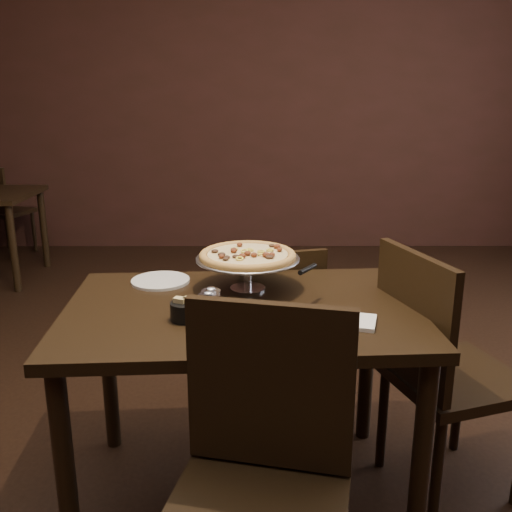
{
  "coord_description": "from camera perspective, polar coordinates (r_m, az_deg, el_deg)",
  "views": [
    {
      "loc": [
        0.13,
        -1.96,
        1.48
      ],
      "look_at": [
        0.13,
        -0.06,
        0.93
      ],
      "focal_mm": 40.0,
      "sensor_mm": 36.0,
      "label": 1
    }
  ],
  "objects": [
    {
      "name": "room",
      "position": [
        1.98,
        -2.11,
        14.01
      ],
      "size": [
        6.04,
        7.04,
        2.84
      ],
      "color": "black",
      "rests_on": "ground"
    },
    {
      "name": "dining_table",
      "position": [
        2.02,
        -1.43,
        -7.69
      ],
      "size": [
        1.26,
        0.88,
        0.76
      ],
      "rotation": [
        0.0,
        0.0,
        0.06
      ],
      "color": "black",
      "rests_on": "ground"
    },
    {
      "name": "pizza_stand",
      "position": [
        2.1,
        -0.84,
        -0.01
      ],
      "size": [
        0.39,
        0.39,
        0.16
      ],
      "color": "silver",
      "rests_on": "dining_table"
    },
    {
      "name": "parmesan_shaker",
      "position": [
        1.86,
        -4.5,
        -4.77
      ],
      "size": [
        0.06,
        0.06,
        0.11
      ],
      "color": "#EFE7BA",
      "rests_on": "dining_table"
    },
    {
      "name": "pepper_flake_shaker",
      "position": [
        1.83,
        -4.77,
        -5.2
      ],
      "size": [
        0.06,
        0.06,
        0.11
      ],
      "color": "#9C1D0E",
      "rests_on": "dining_table"
    },
    {
      "name": "packet_caddy",
      "position": [
        1.87,
        -7.1,
        -5.41
      ],
      "size": [
        0.1,
        0.1,
        0.08
      ],
      "rotation": [
        0.0,
        0.0,
        -0.38
      ],
      "color": "black",
      "rests_on": "dining_table"
    },
    {
      "name": "napkin_stack",
      "position": [
        1.86,
        9.89,
        -6.47
      ],
      "size": [
        0.16,
        0.16,
        0.01
      ],
      "primitive_type": "cube",
      "rotation": [
        0.0,
        0.0,
        -0.26
      ],
      "color": "white",
      "rests_on": "dining_table"
    },
    {
      "name": "plate_left",
      "position": [
        2.25,
        -9.53,
        -2.46
      ],
      "size": [
        0.23,
        0.23,
        0.01
      ],
      "primitive_type": "cylinder",
      "color": "silver",
      "rests_on": "dining_table"
    },
    {
      "name": "plate_near",
      "position": [
        1.72,
        -0.6,
        -8.22
      ],
      "size": [
        0.21,
        0.21,
        0.01
      ],
      "primitive_type": "cylinder",
      "color": "silver",
      "rests_on": "dining_table"
    },
    {
      "name": "serving_spatula",
      "position": [
        1.96,
        5.18,
        -1.37
      ],
      "size": [
        0.15,
        0.15,
        0.02
      ],
      "rotation": [
        0.0,
        0.0,
        -0.54
      ],
      "color": "silver",
      "rests_on": "pizza_stand"
    },
    {
      "name": "chair_far",
      "position": [
        2.59,
        1.83,
        -7.06
      ],
      "size": [
        0.48,
        0.48,
        0.84
      ],
      "rotation": [
        0.0,
        0.0,
        3.4
      ],
      "color": "black",
      "rests_on": "ground"
    },
    {
      "name": "chair_near",
      "position": [
        1.55,
        0.37,
        -21.58
      ],
      "size": [
        0.53,
        0.53,
        0.96
      ],
      "rotation": [
        0.0,
        0.0,
        -0.22
      ],
      "color": "black",
      "rests_on": "ground"
    },
    {
      "name": "chair_side",
      "position": [
        2.21,
        17.82,
        -10.35
      ],
      "size": [
        0.56,
        0.56,
        0.95
      ],
      "rotation": [
        0.0,
        0.0,
        1.89
      ],
      "color": "black",
      "rests_on": "ground"
    },
    {
      "name": "bg_chair_far",
      "position": [
        5.71,
        -24.26,
        4.47
      ],
      "size": [
        0.5,
        0.5,
        0.84
      ],
      "rotation": [
        0.0,
        0.0,
        2.8
      ],
      "color": "black",
      "rests_on": "ground"
    }
  ]
}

